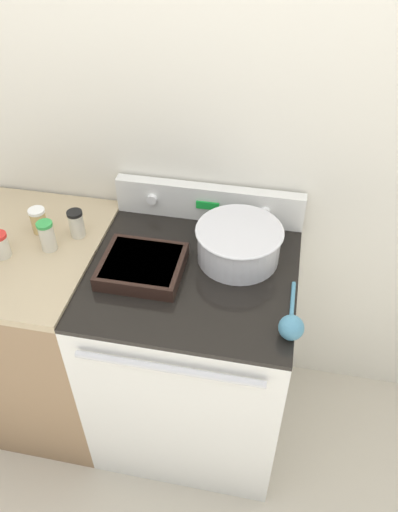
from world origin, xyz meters
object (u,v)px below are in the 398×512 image
object	(u,v)px
spice_jar_black_cap	(76,224)
spice_jar_red_cap	(0,245)
spice_jar_green_cap	(47,236)
casserole_dish	(142,265)
mixing_bowl	(239,242)
spice_jar_white_cap	(39,220)
ladle	(291,326)

from	to	relation	value
spice_jar_black_cap	spice_jar_red_cap	bearing A→B (deg)	-143.64
spice_jar_green_cap	casserole_dish	bearing A→B (deg)	-6.82
mixing_bowl	spice_jar_white_cap	world-z (taller)	mixing_bowl
spice_jar_black_cap	spice_jar_red_cap	xyz separation A→B (m)	(-0.22, -0.16, -0.01)
casserole_dish	spice_jar_black_cap	distance (m)	0.32
spice_jar_white_cap	spice_jar_green_cap	bearing A→B (deg)	-49.96
spice_jar_white_cap	casserole_dish	bearing A→B (deg)	-17.00
mixing_bowl	casserole_dish	size ratio (longest dim) A/B	1.11
mixing_bowl	spice_jar_black_cap	bearing A→B (deg)	-179.96
mixing_bowl	casserole_dish	world-z (taller)	mixing_bowl
casserole_dish	spice_jar_black_cap	world-z (taller)	spice_jar_black_cap
mixing_bowl	spice_jar_black_cap	xyz separation A→B (m)	(-0.61, -0.00, -0.01)
ladle	spice_jar_red_cap	distance (m)	1.05
spice_jar_red_cap	spice_jar_black_cap	bearing A→B (deg)	36.36
casserole_dish	mixing_bowl	bearing A→B (deg)	23.55
mixing_bowl	spice_jar_green_cap	size ratio (longest dim) A/B	2.64
ladle	spice_jar_white_cap	world-z (taller)	spice_jar_white_cap
casserole_dish	spice_jar_red_cap	bearing A→B (deg)	-177.18
ladle	spice_jar_black_cap	size ratio (longest dim) A/B	2.50
ladle	spice_jar_white_cap	xyz separation A→B (m)	(-0.96, 0.32, 0.03)
mixing_bowl	spice_jar_white_cap	size ratio (longest dim) A/B	3.12
ladle	spice_jar_green_cap	world-z (taller)	spice_jar_green_cap
spice_jar_black_cap	spice_jar_red_cap	world-z (taller)	spice_jar_black_cap
spice_jar_green_cap	spice_jar_red_cap	xyz separation A→B (m)	(-0.15, -0.07, -0.01)
spice_jar_green_cap	spice_jar_red_cap	bearing A→B (deg)	-155.20
ladle	mixing_bowl	bearing A→B (deg)	122.75
spice_jar_green_cap	spice_jar_white_cap	xyz separation A→B (m)	(-0.08, 0.09, -0.01)
spice_jar_black_cap	spice_jar_red_cap	size ratio (longest dim) A/B	1.12
spice_jar_white_cap	spice_jar_red_cap	xyz separation A→B (m)	(-0.07, -0.16, -0.00)
casserole_dish	ladle	size ratio (longest dim) A/B	1.04
mixing_bowl	spice_jar_green_cap	world-z (taller)	mixing_bowl
casserole_dish	spice_jar_black_cap	bearing A→B (deg)	154.56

